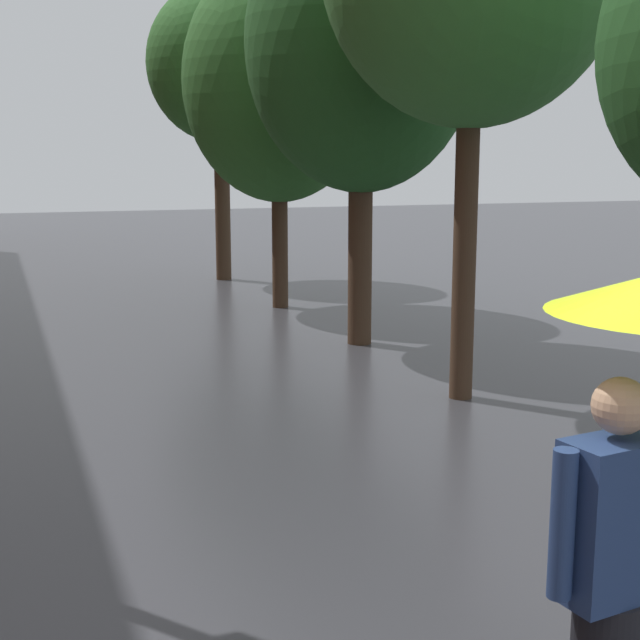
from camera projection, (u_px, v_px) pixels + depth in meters
The scene contains 3 objects.
street_tree_2 at pixel (362, 45), 11.09m from camera, with size 2.97×2.97×5.74m.
street_tree_3 at pixel (279, 82), 14.01m from camera, with size 3.07×3.07×5.57m.
street_tree_4 at pixel (220, 65), 17.27m from camera, with size 2.87×2.87×5.82m.
Camera 1 is at (-1.82, -2.61, 2.43)m, focal length 49.43 mm.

